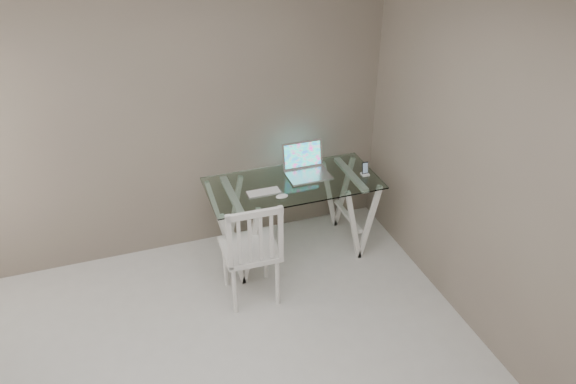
# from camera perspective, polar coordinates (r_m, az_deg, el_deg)

# --- Properties ---
(room) EXTENTS (4.50, 4.52, 2.71)m
(room) POSITION_cam_1_polar(r_m,az_deg,el_deg) (2.69, -8.38, -2.66)
(room) COLOR #BCB9B4
(room) RESTS_ON ground
(desk) EXTENTS (1.50, 0.70, 0.75)m
(desk) POSITION_cam_1_polar(r_m,az_deg,el_deg) (5.07, 0.49, -2.58)
(desk) COLOR silver
(desk) RESTS_ON ground
(chair) EXTENTS (0.45, 0.45, 0.96)m
(chair) POSITION_cam_1_polar(r_m,az_deg,el_deg) (4.45, -3.67, -5.75)
(chair) COLOR silver
(chair) RESTS_ON ground
(laptop) EXTENTS (0.38, 0.32, 0.26)m
(laptop) POSITION_cam_1_polar(r_m,az_deg,el_deg) (5.00, 1.82, 2.59)
(laptop) COLOR silver
(laptop) RESTS_ON desk
(keyboard) EXTENTS (0.30, 0.13, 0.01)m
(keyboard) POSITION_cam_1_polar(r_m,az_deg,el_deg) (4.74, -2.50, -0.03)
(keyboard) COLOR silver
(keyboard) RESTS_ON desk
(mouse) EXTENTS (0.11, 0.06, 0.03)m
(mouse) POSITION_cam_1_polar(r_m,az_deg,el_deg) (4.65, -0.61, -0.44)
(mouse) COLOR white
(mouse) RESTS_ON desk
(phone_dock) EXTENTS (0.07, 0.07, 0.12)m
(phone_dock) POSITION_cam_1_polar(r_m,az_deg,el_deg) (5.03, 7.84, 2.08)
(phone_dock) COLOR white
(phone_dock) RESTS_ON desk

